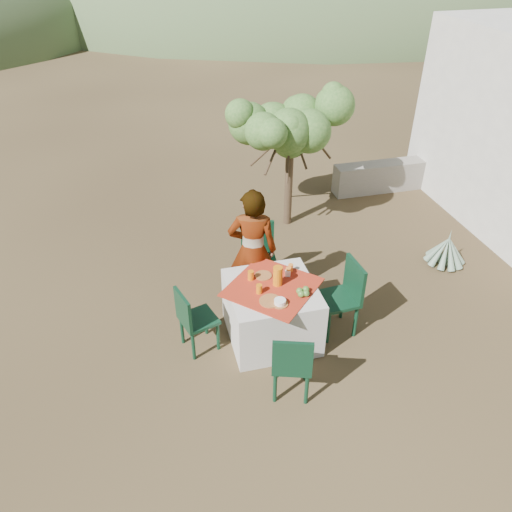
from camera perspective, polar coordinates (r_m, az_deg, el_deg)
The scene contains 21 objects.
ground at distance 6.24m, azimuth 0.66°, elevation -9.53°, with size 160.00×160.00×0.00m, color #312416.
table at distance 6.04m, azimuth 1.80°, elevation -6.39°, with size 1.30×1.30×0.76m.
chair_far at distance 6.76m, azimuth 0.30°, elevation 0.28°, with size 0.49×0.49×0.97m.
chair_near at distance 5.29m, azimuth 4.13°, elevation -12.10°, with size 0.52×0.52×0.89m.
chair_left at distance 5.86m, azimuth -7.26°, elevation -7.04°, with size 0.49×0.49×0.86m.
chair_right at distance 6.14m, azimuth 10.02°, elevation -4.31°, with size 0.48×0.48×0.98m.
person at distance 6.26m, azimuth -0.39°, elevation 0.63°, with size 0.62×0.41×1.69m, color #8C6651.
shrub_tree at distance 7.94m, azimuth 4.29°, elevation 13.98°, with size 1.70×1.67×2.00m.
agave at distance 7.93m, azimuth 20.93°, elevation 0.58°, with size 0.60×0.60×0.63m.
stone_wall at distance 9.95m, azimuth 16.12°, elevation 8.94°, with size 2.60×0.35×0.55m, color gray.
plate_far at distance 5.96m, azimuth 0.83°, elevation -2.25°, with size 0.21×0.21×0.01m, color brown.
plate_near at distance 5.59m, azimuth 1.64°, elevation -5.15°, with size 0.25×0.25×0.01m, color brown.
glass_far at distance 5.88m, azimuth -0.60°, elevation -2.23°, with size 0.07×0.07×0.12m, color orange.
glass_near at distance 5.67m, azimuth 0.36°, elevation -3.78°, with size 0.07×0.07×0.11m, color orange.
juice_pitcher at distance 5.77m, azimuth 2.50°, elevation -2.29°, with size 0.11×0.11×0.24m, color orange.
bowl_plate at distance 5.56m, azimuth 2.75°, elevation -5.47°, with size 0.19×0.19×0.01m, color brown.
white_bowl at distance 5.54m, azimuth 2.76°, elevation -5.23°, with size 0.13×0.13×0.05m, color white.
jar_left at distance 5.96m, azimuth 3.71°, elevation -1.78°, with size 0.06×0.06×0.10m, color orange.
jar_right at distance 6.04m, azimuth 3.98°, elevation -1.33°, with size 0.06×0.06×0.10m, color orange.
napkin_holder at distance 5.95m, azimuth 3.64°, elevation -2.00°, with size 0.06×0.04×0.08m, color white.
fruit_cluster at distance 5.68m, azimuth 5.41°, elevation -4.10°, with size 0.16×0.15×0.08m.
Camera 1 is at (-1.17, -4.35, 4.32)m, focal length 35.00 mm.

